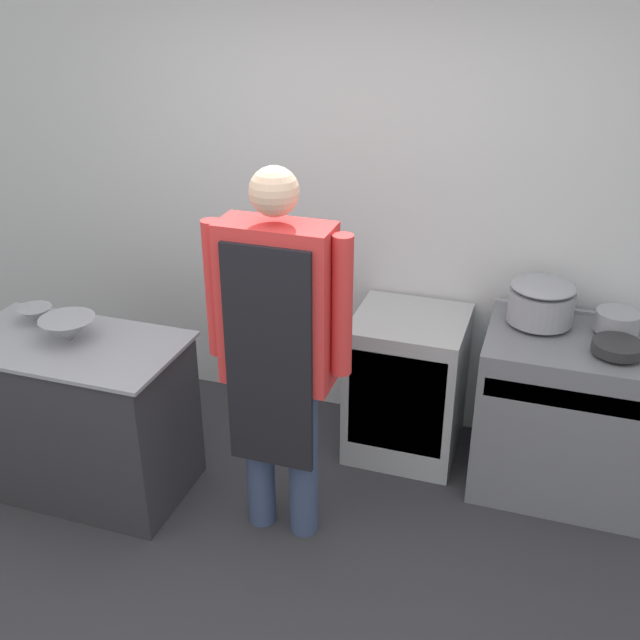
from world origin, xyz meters
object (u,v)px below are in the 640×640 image
object	(u,v)px
fridge_unit	(407,385)
mixing_bowl	(68,330)
person_cook	(277,339)
stock_pot	(542,301)
stove	(565,414)
sauce_pot	(617,321)
saute_pan	(617,347)

from	to	relation	value
fridge_unit	mixing_bowl	world-z (taller)	mixing_bowl
person_cook	stock_pot	bearing A→B (deg)	39.60
stove	sauce_pot	xyz separation A→B (m)	(0.18, 0.12, 0.51)
person_cook	stock_pot	world-z (taller)	person_cook
fridge_unit	stock_pot	distance (m)	0.88
saute_pan	sauce_pot	bearing A→B (deg)	90.00
stove	sauce_pot	size ratio (longest dim) A/B	4.18
person_cook	saute_pan	bearing A→B (deg)	24.63
saute_pan	stock_pot	bearing A→B (deg)	148.21
fridge_unit	mixing_bowl	distance (m)	1.83
mixing_bowl	stock_pot	bearing A→B (deg)	22.12
fridge_unit	person_cook	bearing A→B (deg)	-117.00
mixing_bowl	fridge_unit	bearing A→B (deg)	28.60
stove	sauce_pot	bearing A→B (deg)	33.63
mixing_bowl	sauce_pot	xyz separation A→B (m)	(2.58, 0.90, 0.03)
person_cook	sauce_pot	world-z (taller)	person_cook
stove	person_cook	size ratio (longest dim) A/B	0.49
stock_pot	sauce_pot	bearing A→B (deg)	0.00
person_cook	sauce_pot	distance (m)	1.72
person_cook	sauce_pot	bearing A→B (deg)	31.65
fridge_unit	stock_pot	size ratio (longest dim) A/B	2.51
fridge_unit	person_cook	size ratio (longest dim) A/B	0.45
fridge_unit	saute_pan	world-z (taller)	saute_pan
saute_pan	fridge_unit	bearing A→B (deg)	170.13
stove	stock_pot	distance (m)	0.61
person_cook	saute_pan	world-z (taller)	person_cook
stove	mixing_bowl	world-z (taller)	mixing_bowl
stove	mixing_bowl	size ratio (longest dim) A/B	3.24
stove	sauce_pot	distance (m)	0.55
stove	stock_pot	xyz separation A→B (m)	(-0.20, 0.12, 0.57)
stove	fridge_unit	size ratio (longest dim) A/B	1.08
stock_pot	fridge_unit	bearing A→B (deg)	-175.48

